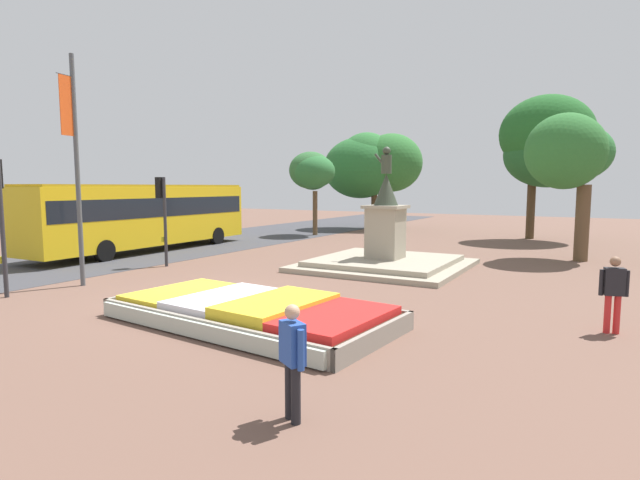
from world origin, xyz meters
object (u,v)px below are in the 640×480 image
Objects in this scene: flower_planter at (251,312)px; statue_monument at (385,251)px; banner_pole at (76,165)px; traffic_light_mid_block at (162,205)px; city_bus at (146,213)px; pedestrian_with_handbag at (614,289)px; pedestrian_near_planter at (292,355)px.

statue_monument is (-0.32, 8.74, 0.39)m from flower_planter.
traffic_light_mid_block is at bearing 99.89° from banner_pole.
city_bus is 7.29× the size of pedestrian_with_handbag.
banner_pole is (-7.23, 0.84, 3.46)m from flower_planter.
banner_pole is at bearing -80.11° from traffic_light_mid_block.
traffic_light_mid_block is (-7.61, -3.88, 1.73)m from statue_monument.
statue_monument is 1.69× the size of traffic_light_mid_block.
city_bus is at bearing 145.85° from traffic_light_mid_block.
city_bus is (-12.18, 7.74, 1.57)m from flower_planter.
statue_monument is 0.83× the size of banner_pole.
pedestrian_near_planter is (10.61, -4.37, -2.82)m from banner_pole.
banner_pole is at bearing -171.00° from pedestrian_with_handbag.
traffic_light_mid_block is 14.16m from pedestrian_near_planter.
flower_planter is 9.54m from traffic_light_mid_block.
pedestrian_near_planter reaches higher than flower_planter.
city_bus is at bearing -175.18° from statue_monument.
pedestrian_with_handbag is 1.04× the size of pedestrian_near_planter.
traffic_light_mid_block is 2.19× the size of pedestrian_near_planter.
banner_pole is 11.81m from pedestrian_near_planter.
city_bus is (-11.86, -1.00, 1.19)m from statue_monument.
flower_planter is at bearing -6.60° from banner_pole.
pedestrian_near_planter is at bearing -35.94° from city_bus.
banner_pole reaches higher than pedestrian_with_handbag.
statue_monument reaches higher than pedestrian_with_handbag.
pedestrian_with_handbag is (14.31, 2.27, -2.78)m from banner_pole.
pedestrian_with_handbag is (19.26, -4.64, -0.89)m from city_bus.
banner_pole reaches higher than flower_planter.
pedestrian_with_handbag is at bearing -37.29° from statue_monument.
pedestrian_with_handbag is at bearing 23.67° from flower_planter.
banner_pole is at bearing 157.60° from pedestrian_near_planter.
pedestrian_near_planter is (15.56, -11.28, -0.93)m from city_bus.
traffic_light_mid_block is at bearing 173.34° from pedestrian_with_handbag.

